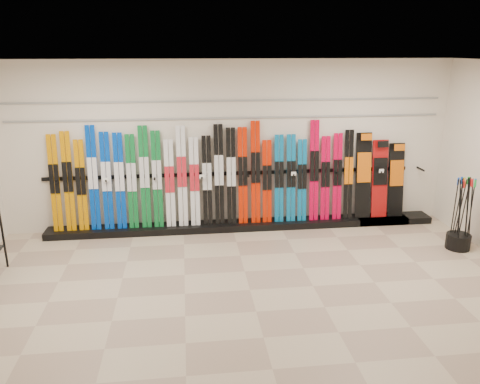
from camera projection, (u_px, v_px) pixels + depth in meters
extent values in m
plane|color=gray|center=(250.00, 290.00, 6.41)|extent=(8.00, 8.00, 0.00)
plane|color=beige|center=(231.00, 146.00, 8.33)|extent=(8.00, 0.00, 8.00)
plane|color=silver|center=(252.00, 63.00, 5.52)|extent=(8.00, 8.00, 0.00)
cube|color=black|center=(245.00, 225.00, 8.58)|extent=(8.00, 0.40, 0.12)
cube|color=#C27800|center=(55.00, 184.00, 7.98)|extent=(0.17, 0.21, 1.67)
cube|color=#C27800|center=(68.00, 182.00, 8.00)|extent=(0.17, 0.22, 1.72)
cube|color=#C27800|center=(81.00, 186.00, 8.04)|extent=(0.17, 0.20, 1.57)
cube|color=#0036A6|center=(93.00, 178.00, 8.04)|extent=(0.17, 0.23, 1.81)
cube|color=#0036A6|center=(107.00, 181.00, 8.08)|extent=(0.17, 0.21, 1.70)
cube|color=#0036A6|center=(120.00, 181.00, 8.11)|extent=(0.17, 0.21, 1.68)
cube|color=#0B5F26|center=(132.00, 182.00, 8.13)|extent=(0.17, 0.21, 1.65)
cube|color=#0B5F26|center=(145.00, 177.00, 8.15)|extent=(0.17, 0.22, 1.79)
cube|color=#0B5F26|center=(157.00, 180.00, 8.18)|extent=(0.17, 0.21, 1.70)
cube|color=silver|center=(170.00, 184.00, 8.22)|extent=(0.17, 0.19, 1.54)
cube|color=silver|center=(182.00, 177.00, 8.22)|extent=(0.17, 0.22, 1.77)
cube|color=silver|center=(195.00, 182.00, 8.26)|extent=(0.17, 0.20, 1.57)
cube|color=black|center=(207.00, 181.00, 8.29)|extent=(0.17, 0.20, 1.59)
cube|color=black|center=(219.00, 175.00, 8.29)|extent=(0.17, 0.22, 1.79)
cube|color=black|center=(231.00, 176.00, 8.33)|extent=(0.17, 0.22, 1.73)
cube|color=#C61A00|center=(243.00, 176.00, 8.35)|extent=(0.17, 0.22, 1.73)
cube|color=#C61A00|center=(256.00, 173.00, 8.37)|extent=(0.17, 0.23, 1.83)
cube|color=#C61A00|center=(267.00, 182.00, 8.42)|extent=(0.17, 0.19, 1.49)
cube|color=#075C8E|center=(279.00, 179.00, 8.44)|extent=(0.17, 0.20, 1.58)
cube|color=#075C8E|center=(291.00, 178.00, 8.46)|extent=(0.17, 0.20, 1.58)
cube|color=#075C8E|center=(302.00, 181.00, 8.49)|extent=(0.17, 0.19, 1.49)
cube|color=#BC002C|center=(314.00, 171.00, 8.49)|extent=(0.17, 0.23, 1.83)
cube|color=#BC002C|center=(325.00, 179.00, 8.54)|extent=(0.17, 0.19, 1.54)
cube|color=#BC002C|center=(337.00, 177.00, 8.56)|extent=(0.17, 0.20, 1.59)
cube|color=black|center=(348.00, 175.00, 8.58)|extent=(0.17, 0.21, 1.64)
cube|color=black|center=(363.00, 176.00, 8.66)|extent=(0.29, 0.24, 1.58)
cube|color=#990C0C|center=(380.00, 179.00, 8.71)|extent=(0.30, 0.22, 1.44)
cube|color=black|center=(396.00, 180.00, 8.75)|extent=(0.29, 0.21, 1.37)
cylinder|color=black|center=(458.00, 241.00, 7.70)|extent=(0.39, 0.39, 0.25)
cylinder|color=black|center=(467.00, 214.00, 7.54)|extent=(0.06, 0.07, 1.18)
cylinder|color=black|center=(467.00, 214.00, 7.54)|extent=(0.05, 0.16, 1.17)
cylinder|color=black|center=(457.00, 212.00, 7.65)|extent=(0.04, 0.15, 1.17)
cylinder|color=black|center=(463.00, 212.00, 7.64)|extent=(0.08, 0.03, 1.18)
cylinder|color=black|center=(467.00, 215.00, 7.50)|extent=(0.08, 0.04, 1.18)
cylinder|color=black|center=(459.00, 213.00, 7.58)|extent=(0.03, 0.15, 1.18)
cylinder|color=black|center=(470.00, 214.00, 7.53)|extent=(0.08, 0.07, 1.18)
cylinder|color=black|center=(470.00, 215.00, 7.48)|extent=(0.08, 0.12, 1.18)
cylinder|color=black|center=(459.00, 216.00, 7.44)|extent=(0.08, 0.13, 1.18)
cylinder|color=black|center=(460.00, 215.00, 7.48)|extent=(0.15, 0.12, 1.17)
cylinder|color=black|center=(454.00, 213.00, 7.60)|extent=(0.10, 0.16, 1.17)
cylinder|color=black|center=(459.00, 212.00, 7.61)|extent=(0.14, 0.13, 1.17)
cube|color=gray|center=(231.00, 118.00, 8.17)|extent=(7.60, 0.02, 0.03)
cube|color=gray|center=(231.00, 101.00, 8.08)|extent=(7.60, 0.02, 0.03)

